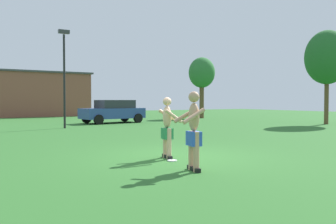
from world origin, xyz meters
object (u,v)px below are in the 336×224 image
object	(u,v)px
lamp_post	(64,68)
frisbee	(172,161)
player_in_blue	(194,129)
tree_near_building	(327,58)
tree_right_field	(202,74)
player_near	(167,126)
car_blue_mid_lot	(113,111)

from	to	relation	value
lamp_post	frisbee	bearing A→B (deg)	-92.27
player_in_blue	tree_near_building	world-z (taller)	tree_near_building
player_in_blue	lamp_post	world-z (taller)	lamp_post
tree_right_field	player_near	bearing A→B (deg)	-129.32
lamp_post	tree_near_building	xyz separation A→B (m)	(15.53, -5.52, 0.98)
frisbee	tree_right_field	xyz separation A→B (m)	(13.74, 17.06, 3.90)
car_blue_mid_lot	frisbee	bearing A→B (deg)	-106.96
lamp_post	tree_near_building	distance (m)	16.51
player_near	car_blue_mid_lot	distance (m)	15.20
car_blue_mid_lot	lamp_post	world-z (taller)	lamp_post
car_blue_mid_lot	tree_near_building	bearing A→B (deg)	-36.31
player_near	car_blue_mid_lot	bearing A→B (deg)	72.99
player_in_blue	frisbee	distance (m)	1.60
lamp_post	tree_right_field	world-z (taller)	lamp_post
player_near	car_blue_mid_lot	size ratio (longest dim) A/B	0.36
frisbee	tree_near_building	world-z (taller)	tree_near_building
player_near	tree_near_building	distance (m)	17.39
lamp_post	tree_right_field	bearing A→B (deg)	20.62
car_blue_mid_lot	tree_right_field	xyz separation A→B (m)	(9.18, 2.10, 3.09)
car_blue_mid_lot	lamp_post	xyz separation A→B (m)	(-4.09, -2.89, 2.54)
tree_right_field	frisbee	bearing A→B (deg)	-128.85
tree_near_building	lamp_post	bearing A→B (deg)	160.44
player_near	lamp_post	world-z (taller)	lamp_post
frisbee	tree_near_building	bearing A→B (deg)	22.25
player_in_blue	tree_right_field	distance (m)	23.27
car_blue_mid_lot	tree_right_field	bearing A→B (deg)	12.87
frisbee	tree_right_field	distance (m)	22.25
player_near	car_blue_mid_lot	xyz separation A→B (m)	(4.45, 14.54, -0.03)
tree_right_field	tree_near_building	size ratio (longest dim) A/B	0.87
player_near	player_in_blue	bearing A→B (deg)	-102.25
lamp_post	car_blue_mid_lot	bearing A→B (deg)	35.31
player_near	frisbee	distance (m)	0.95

